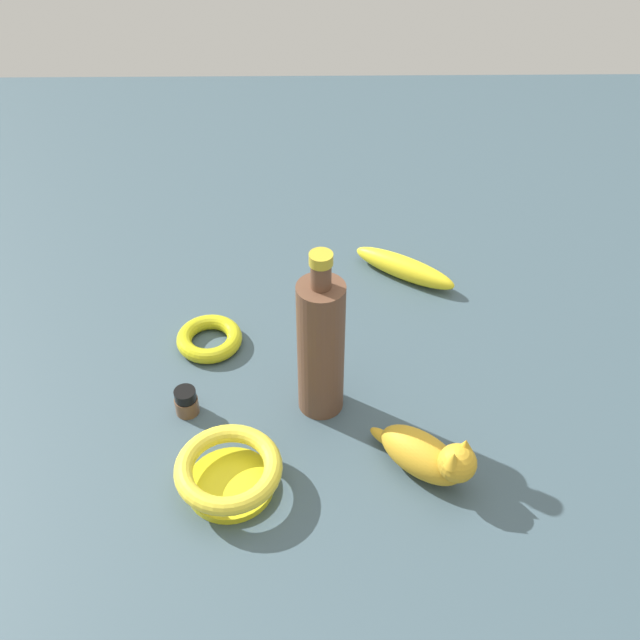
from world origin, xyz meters
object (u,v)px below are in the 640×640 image
(banana, at_px, (404,268))
(nail_polish_jar, at_px, (186,402))
(cat_figurine, at_px, (429,456))
(bangle, at_px, (209,339))
(bowl, at_px, (229,472))
(bottle_tall, at_px, (322,346))

(banana, height_order, nail_polish_jar, nail_polish_jar)
(cat_figurine, distance_m, bangle, 0.38)
(cat_figurine, distance_m, nail_polish_jar, 0.33)
(cat_figurine, bearing_deg, nail_polish_jar, 161.25)
(cat_figurine, xyz_separation_m, bowl, (-0.25, -0.02, -0.00))
(bottle_tall, bearing_deg, banana, 63.46)
(bottle_tall, bearing_deg, cat_figurine, -42.29)
(cat_figurine, xyz_separation_m, nail_polish_jar, (-0.32, 0.11, -0.01))
(cat_figurine, xyz_separation_m, bangle, (-0.30, 0.24, -0.02))
(bangle, height_order, nail_polish_jar, nail_polish_jar)
(bowl, bearing_deg, bottle_tall, 49.96)
(banana, distance_m, nail_polish_jar, 0.44)
(bangle, bearing_deg, bowl, -78.85)
(bottle_tall, bearing_deg, bowl, -130.04)
(banana, relative_size, nail_polish_jar, 4.51)
(banana, xyz_separation_m, bottle_tall, (-0.14, -0.28, 0.09))
(nail_polish_jar, height_order, bottle_tall, bottle_tall)
(cat_figurine, height_order, banana, cat_figurine)
(cat_figurine, xyz_separation_m, banana, (0.01, 0.40, -0.02))
(bowl, bearing_deg, nail_polish_jar, 118.60)
(bowl, distance_m, bottle_tall, 0.20)
(bowl, xyz_separation_m, bottle_tall, (0.12, 0.14, 0.08))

